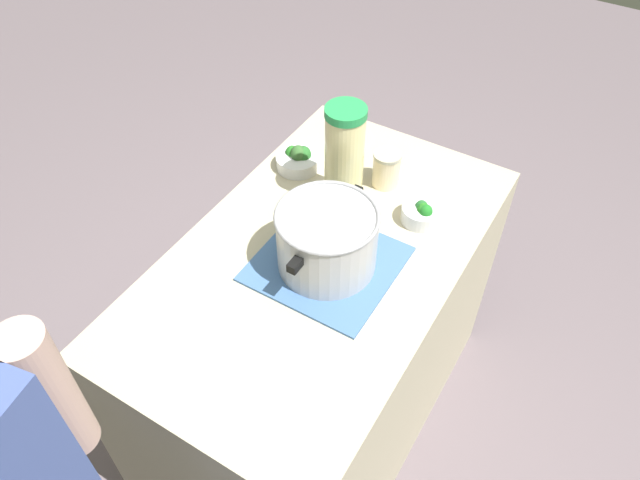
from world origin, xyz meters
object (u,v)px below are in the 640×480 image
lemonade_pitcher (344,156)px  broccoli_bowl_center (422,213)px  cooking_pot (327,239)px  mason_jar (386,169)px  broccoli_bowl_front (298,159)px

lemonade_pitcher → broccoli_bowl_center: (-0.03, 0.24, -0.13)m
cooking_pot → lemonade_pitcher: size_ratio=1.07×
cooking_pot → broccoli_bowl_center: bearing=153.4°
mason_jar → broccoli_bowl_front: 0.28m
mason_jar → broccoli_bowl_front: bearing=-75.8°
broccoli_bowl_front → broccoli_bowl_center: size_ratio=1.18×
lemonade_pitcher → broccoli_bowl_front: size_ratio=2.32×
lemonade_pitcher → broccoli_bowl_front: bearing=-106.2°
cooking_pot → mason_jar: (-0.37, -0.02, -0.04)m
cooking_pot → lemonade_pitcher: 0.27m
cooking_pot → mason_jar: size_ratio=2.94×
cooking_pot → broccoli_bowl_center: cooking_pot is taller
mason_jar → broccoli_bowl_center: size_ratio=1.00×
cooking_pot → broccoli_bowl_front: 0.42m
broccoli_bowl_front → broccoli_bowl_center: bearing=87.1°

